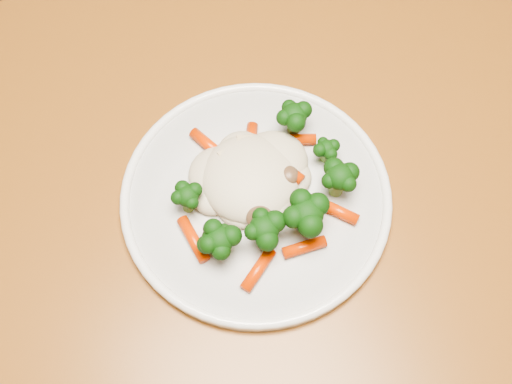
% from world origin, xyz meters
% --- Properties ---
extents(dining_table, '(1.17, 0.82, 0.75)m').
position_xyz_m(dining_table, '(0.06, 0.01, 0.64)').
color(dining_table, '#975A22').
rests_on(dining_table, ground).
extents(plate, '(0.28, 0.28, 0.01)m').
position_xyz_m(plate, '(0.17, 0.01, 0.76)').
color(plate, white).
rests_on(plate, dining_table).
extents(meal, '(0.19, 0.19, 0.05)m').
position_xyz_m(meal, '(0.18, 0.00, 0.78)').
color(meal, beige).
rests_on(meal, plate).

